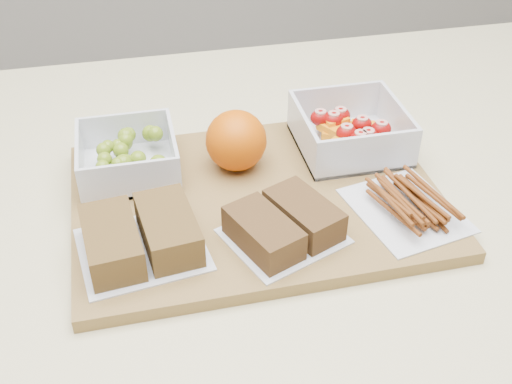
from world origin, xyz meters
TOP-DOWN VIEW (x-y plane):
  - cutting_board at (0.01, 0.02)m, footprint 0.42×0.30m
  - grape_container at (-0.13, 0.10)m, footprint 0.12×0.12m
  - fruit_container at (0.15, 0.09)m, footprint 0.13×0.13m
  - orange at (0.00, 0.08)m, footprint 0.07×0.07m
  - sandwich_bag_left at (-0.13, -0.05)m, footprint 0.14×0.13m
  - sandwich_bag_center at (0.02, -0.06)m, footprint 0.14×0.14m
  - pretzel_bag at (0.17, -0.04)m, footprint 0.13×0.15m

SIDE VIEW (x-z plane):
  - cutting_board at x=0.01m, z-range 0.90..0.92m
  - pretzel_bag at x=0.17m, z-range 0.92..0.94m
  - sandwich_bag_center at x=0.02m, z-range 0.92..0.95m
  - sandwich_bag_left at x=-0.13m, z-range 0.92..0.95m
  - grape_container at x=-0.13m, z-range 0.91..0.96m
  - fruit_container at x=0.15m, z-range 0.91..0.96m
  - orange at x=0.00m, z-range 0.92..0.99m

